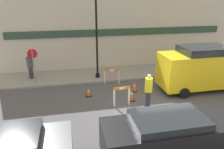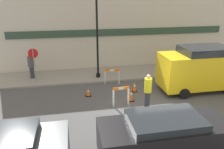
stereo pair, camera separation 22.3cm
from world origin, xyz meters
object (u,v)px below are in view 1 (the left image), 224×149
at_px(work_van, 202,67).
at_px(person_pedestrian, 30,66).
at_px(stop_sign, 33,60).
at_px(streetlamp_post, 96,18).
at_px(parked_car_1, 167,136).
at_px(person_worker, 148,90).

bearing_deg(work_van, person_pedestrian, 160.84).
distance_m(stop_sign, work_van, 10.31).
bearing_deg(streetlamp_post, parked_car_1, -81.55).
bearing_deg(stop_sign, parked_car_1, 123.86).
xyz_separation_m(person_pedestrian, parked_car_1, (5.61, -8.81, -0.05)).
relative_size(streetlamp_post, person_pedestrian, 3.68).
relative_size(parked_car_1, work_van, 0.86).
distance_m(parked_car_1, work_van, 7.03).
bearing_deg(parked_car_1, stop_sign, 123.13).
bearing_deg(stop_sign, streetlamp_post, -177.61).
bearing_deg(person_worker, person_pedestrian, 16.11).
xyz_separation_m(stop_sign, person_worker, (5.99, -4.35, -0.63)).
bearing_deg(work_van, streetlamp_post, 153.56).
height_order(stop_sign, person_worker, stop_sign).
distance_m(person_worker, person_pedestrian, 8.15).
relative_size(streetlamp_post, work_van, 1.23).
distance_m(stop_sign, person_pedestrian, 1.02).
distance_m(streetlamp_post, person_pedestrian, 5.39).
bearing_deg(stop_sign, person_worker, 144.70).
xyz_separation_m(stop_sign, person_pedestrian, (-0.35, 0.76, -0.57)).
distance_m(stop_sign, person_worker, 7.43).
height_order(streetlamp_post, parked_car_1, streetlamp_post).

